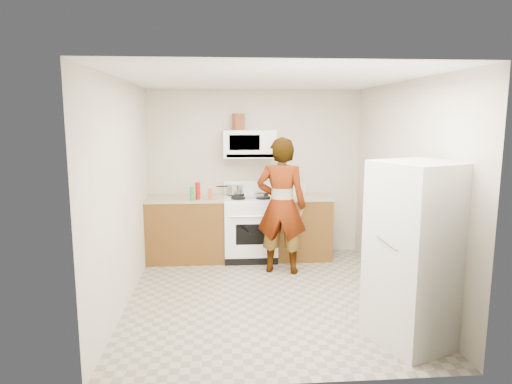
{
  "coord_description": "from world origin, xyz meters",
  "views": [
    {
      "loc": [
        -0.53,
        -5.09,
        2.09
      ],
      "look_at": [
        -0.09,
        0.55,
        1.16
      ],
      "focal_mm": 32.0,
      "sensor_mm": 36.0,
      "label": 1
    }
  ],
  "objects": [
    {
      "name": "pot_lid",
      "position": [
        -0.68,
        1.35,
        0.94
      ],
      "size": [
        0.3,
        0.3,
        0.01
      ],
      "primitive_type": "cylinder",
      "rotation": [
        0.0,
        0.0,
        -0.39
      ],
      "color": "silver",
      "rests_on": "counter_left"
    },
    {
      "name": "bottle_green_cap",
      "position": [
        -0.93,
        1.22,
        1.03
      ],
      "size": [
        0.06,
        0.06,
        0.2
      ],
      "primitive_type": "cylinder",
      "rotation": [
        0.0,
        0.0,
        -0.06
      ],
      "color": "green",
      "rests_on": "counter_left"
    },
    {
      "name": "bottle_hot_sauce",
      "position": [
        -0.67,
        1.27,
        1.02
      ],
      "size": [
        0.06,
        0.06,
        0.16
      ],
      "primitive_type": "cylinder",
      "rotation": [
        0.0,
        0.0,
        -0.07
      ],
      "color": "#D55117",
      "rests_on": "counter_left"
    },
    {
      "name": "fridge",
      "position": [
        1.26,
        -1.18,
        0.85
      ],
      "size": [
        0.91,
        0.91,
        1.7
      ],
      "primitive_type": "cube",
      "rotation": [
        0.0,
        0.0,
        0.39
      ],
      "color": "silver",
      "rests_on": "floor"
    },
    {
      "name": "saucepan",
      "position": [
        -0.32,
        1.65,
        1.02
      ],
      "size": [
        0.33,
        0.33,
        0.14
      ],
      "primitive_type": "cylinder",
      "rotation": [
        0.0,
        0.0,
        0.43
      ],
      "color": "#B6B7BA",
      "rests_on": "gas_range"
    },
    {
      "name": "kettle",
      "position": [
        0.62,
        1.58,
        1.03
      ],
      "size": [
        0.16,
        0.16,
        0.19
      ],
      "primitive_type": "cylinder",
      "rotation": [
        0.0,
        0.0,
        -0.0
      ],
      "color": "white",
      "rests_on": "counter_right"
    },
    {
      "name": "jug",
      "position": [
        -0.26,
        1.63,
        2.02
      ],
      "size": [
        0.18,
        0.18,
        0.24
      ],
      "primitive_type": "cube",
      "rotation": [
        0.0,
        0.0,
        0.41
      ],
      "color": "brown",
      "rests_on": "microwave"
    },
    {
      "name": "right_wall",
      "position": [
        1.59,
        0.0,
        1.25
      ],
      "size": [
        0.02,
        3.6,
        2.5
      ],
      "primitive_type": "cube",
      "color": "beige",
      "rests_on": "floor"
    },
    {
      "name": "cabinet_right",
      "position": [
        0.68,
        1.49,
        0.45
      ],
      "size": [
        0.8,
        0.62,
        0.9
      ],
      "primitive_type": "cube",
      "color": "brown",
      "rests_on": "floor"
    },
    {
      "name": "counter_left",
      "position": [
        -1.04,
        1.49,
        0.92
      ],
      "size": [
        1.14,
        0.64,
        0.03
      ],
      "primitive_type": "cube",
      "color": "tan",
      "rests_on": "cabinet_left"
    },
    {
      "name": "counter_right",
      "position": [
        0.68,
        1.49,
        0.92
      ],
      "size": [
        0.82,
        0.64,
        0.03
      ],
      "primitive_type": "cube",
      "color": "tan",
      "rests_on": "cabinet_right"
    },
    {
      "name": "broom",
      "position": [
        1.54,
        0.8,
        0.71
      ],
      "size": [
        0.23,
        0.23,
        1.4
      ],
      "primitive_type": "cylinder",
      "rotation": [
        0.14,
        -0.14,
        0.01
      ],
      "color": "white",
      "rests_on": "floor"
    },
    {
      "name": "cabinet_left",
      "position": [
        -1.04,
        1.49,
        0.45
      ],
      "size": [
        1.12,
        0.62,
        0.9
      ],
      "primitive_type": "cube",
      "color": "brown",
      "rests_on": "floor"
    },
    {
      "name": "back_wall",
      "position": [
        0.0,
        1.79,
        1.25
      ],
      "size": [
        3.2,
        0.02,
        2.5
      ],
      "primitive_type": "cube",
      "color": "beige",
      "rests_on": "floor"
    },
    {
      "name": "tray",
      "position": [
        -0.03,
        1.4,
        0.96
      ],
      "size": [
        0.26,
        0.17,
        0.05
      ],
      "primitive_type": "cube",
      "rotation": [
        0.0,
        0.0,
        -0.04
      ],
      "color": "silver",
      "rests_on": "gas_range"
    },
    {
      "name": "bottle_spray",
      "position": [
        -0.85,
        1.31,
        1.06
      ],
      "size": [
        0.07,
        0.07,
        0.24
      ],
      "primitive_type": "cylinder",
      "rotation": [
        0.0,
        0.0,
        -0.04
      ],
      "color": "#BA0E0D",
      "rests_on": "counter_left"
    },
    {
      "name": "person",
      "position": [
        0.28,
        0.85,
        0.92
      ],
      "size": [
        0.76,
        0.6,
        1.83
      ],
      "primitive_type": "imported",
      "rotation": [
        0.0,
        0.0,
        2.88
      ],
      "color": "tan",
      "rests_on": "floor"
    },
    {
      "name": "microwave",
      "position": [
        -0.1,
        1.61,
        1.7
      ],
      "size": [
        0.76,
        0.38,
        0.4
      ],
      "primitive_type": "cube",
      "color": "white",
      "rests_on": "back_wall"
    },
    {
      "name": "gas_range",
      "position": [
        -0.1,
        1.48,
        0.49
      ],
      "size": [
        0.76,
        0.65,
        1.13
      ],
      "color": "white",
      "rests_on": "floor"
    },
    {
      "name": "floor",
      "position": [
        0.0,
        0.0,
        0.0
      ],
      "size": [
        3.6,
        3.6,
        0.0
      ],
      "primitive_type": "plane",
      "color": "gray",
      "rests_on": "ground"
    }
  ]
}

